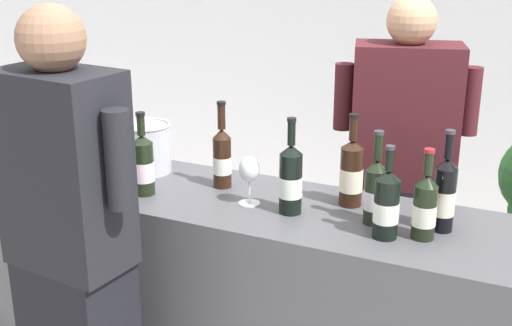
# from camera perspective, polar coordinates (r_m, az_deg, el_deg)

# --- Properties ---
(wall_back) EXTENTS (8.00, 0.10, 2.80)m
(wall_back) POSITION_cam_1_polar(r_m,az_deg,el_deg) (4.83, 12.73, 12.34)
(wall_back) COLOR white
(wall_back) RESTS_ON ground_plane
(counter) EXTENTS (2.29, 0.56, 0.97)m
(counter) POSITION_cam_1_polar(r_m,az_deg,el_deg) (2.74, -1.44, -12.45)
(counter) COLOR #4C4C51
(counter) RESTS_ON ground_plane
(wine_bottle_0) EXTENTS (0.08, 0.08, 0.30)m
(wine_bottle_0) POSITION_cam_1_polar(r_m,az_deg,el_deg) (2.23, 14.13, -3.61)
(wine_bottle_0) COLOR black
(wine_bottle_0) RESTS_ON counter
(wine_bottle_1) EXTENTS (0.08, 0.08, 0.31)m
(wine_bottle_1) POSITION_cam_1_polar(r_m,az_deg,el_deg) (2.20, 11.02, -3.50)
(wine_bottle_1) COLOR black
(wine_bottle_1) RESTS_ON counter
(wine_bottle_2) EXTENTS (0.07, 0.07, 0.35)m
(wine_bottle_2) POSITION_cam_1_polar(r_m,az_deg,el_deg) (2.30, 15.70, -2.60)
(wine_bottle_2) COLOR black
(wine_bottle_2) RESTS_ON counter
(wine_bottle_3) EXTENTS (0.08, 0.08, 0.35)m
(wine_bottle_3) POSITION_cam_1_polar(r_m,az_deg,el_deg) (2.35, 2.96, -1.38)
(wine_bottle_3) COLOR black
(wine_bottle_3) RESTS_ON counter
(wine_bottle_4) EXTENTS (0.08, 0.08, 0.34)m
(wine_bottle_4) POSITION_cam_1_polar(r_m,az_deg,el_deg) (2.44, 8.10, -0.84)
(wine_bottle_4) COLOR black
(wine_bottle_4) RESTS_ON counter
(wine_bottle_5) EXTENTS (0.07, 0.07, 0.34)m
(wine_bottle_5) POSITION_cam_1_polar(r_m,az_deg,el_deg) (2.60, -2.89, 0.52)
(wine_bottle_5) COLOR black
(wine_bottle_5) RESTS_ON counter
(wine_bottle_6) EXTENTS (0.08, 0.08, 0.32)m
(wine_bottle_6) POSITION_cam_1_polar(r_m,az_deg,el_deg) (2.56, -9.56, -0.15)
(wine_bottle_6) COLOR black
(wine_bottle_6) RESTS_ON counter
(wine_bottle_7) EXTENTS (0.08, 0.08, 0.33)m
(wine_bottle_7) POSITION_cam_1_polar(r_m,az_deg,el_deg) (2.30, 10.11, -2.38)
(wine_bottle_7) COLOR black
(wine_bottle_7) RESTS_ON counter
(wine_glass) EXTENTS (0.08, 0.08, 0.18)m
(wine_glass) POSITION_cam_1_polar(r_m,az_deg,el_deg) (2.43, -0.58, -0.71)
(wine_glass) COLOR silver
(wine_glass) RESTS_ON counter
(ice_bucket) EXTENTS (0.21, 0.21, 0.21)m
(ice_bucket) POSITION_cam_1_polar(r_m,az_deg,el_deg) (2.81, -9.29, 1.34)
(ice_bucket) COLOR silver
(ice_bucket) RESTS_ON counter
(person_server) EXTENTS (0.58, 0.35, 1.68)m
(person_server) POSITION_cam_1_polar(r_m,az_deg,el_deg) (3.02, 12.03, -2.76)
(person_server) COLOR black
(person_server) RESTS_ON ground_plane
(person_guest) EXTENTS (0.54, 0.28, 1.72)m
(person_guest) POSITION_cam_1_polar(r_m,az_deg,el_deg) (2.32, -15.18, -9.15)
(person_guest) COLOR black
(person_guest) RESTS_ON ground_plane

